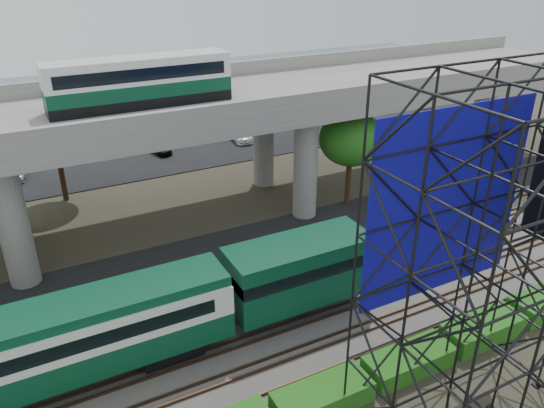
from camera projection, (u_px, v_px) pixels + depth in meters
ground at (260, 354)px, 27.09m from camera, size 140.00×140.00×0.00m
ballast_bed at (244, 330)px, 28.64m from camera, size 90.00×12.00×0.20m
service_road at (191, 258)px, 35.45m from camera, size 90.00×5.00×0.08m
parking_lot at (113, 151)px, 54.22m from camera, size 90.00×18.00×0.08m
harbor_water at (77, 101)px, 71.80m from camera, size 140.00×40.00×0.03m
rail_tracks at (244, 327)px, 28.56m from camera, size 90.00×9.52×0.16m
commuter_train at (71, 338)px, 23.89m from camera, size 29.30×3.06×4.30m
overpass at (155, 118)px, 36.26m from camera, size 80.00×12.00×12.40m
scaffold_tower at (499, 278)px, 20.03m from camera, size 9.36×6.36×15.00m
hedge_strip at (323, 396)px, 23.83m from camera, size 34.60×1.80×1.20m
trees at (91, 165)px, 35.63m from camera, size 40.94×16.94×7.69m
parked_cars at (133, 142)px, 54.58m from camera, size 38.32×9.79×1.31m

